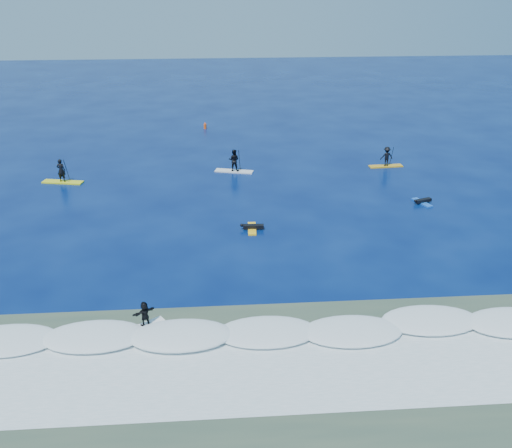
{
  "coord_description": "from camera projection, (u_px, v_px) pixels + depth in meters",
  "views": [
    {
      "loc": [
        -1.16,
        -32.34,
        15.77
      ],
      "look_at": [
        1.34,
        1.22,
        0.6
      ],
      "focal_mm": 40.0,
      "sensor_mm": 36.0,
      "label": 1
    }
  ],
  "objects": [
    {
      "name": "ground",
      "position": [
        236.0,
        241.0,
        35.96
      ],
      "size": [
        160.0,
        160.0,
        0.0
      ],
      "primitive_type": "plane",
      "color": "#031246",
      "rests_on": "ground"
    },
    {
      "name": "shallow_water",
      "position": [
        251.0,
        391.0,
        23.23
      ],
      "size": [
        90.0,
        13.0,
        0.01
      ],
      "primitive_type": "cube",
      "color": "#374B3C",
      "rests_on": "ground"
    },
    {
      "name": "breaking_wave",
      "position": [
        245.0,
        334.0,
        26.87
      ],
      "size": [
        40.0,
        6.0,
        0.3
      ],
      "primitive_type": "cube",
      "color": "white",
      "rests_on": "ground"
    },
    {
      "name": "whitewater",
      "position": [
        249.0,
        375.0,
        24.14
      ],
      "size": [
        34.0,
        5.0,
        0.02
      ],
      "primitive_type": "cube",
      "color": "silver",
      "rests_on": "ground"
    },
    {
      "name": "sup_paddler_left",
      "position": [
        62.0,
        174.0,
        45.48
      ],
      "size": [
        3.35,
        1.46,
        2.28
      ],
      "rotation": [
        0.0,
        0.0,
        -0.2
      ],
      "color": "yellow",
      "rests_on": "ground"
    },
    {
      "name": "sup_paddler_center",
      "position": [
        234.0,
        162.0,
        47.86
      ],
      "size": [
        3.31,
        1.6,
        2.26
      ],
      "rotation": [
        0.0,
        0.0,
        -0.26
      ],
      "color": "white",
      "rests_on": "ground"
    },
    {
      "name": "sup_paddler_right",
      "position": [
        386.0,
        158.0,
        49.12
      ],
      "size": [
        2.96,
        0.94,
        2.04
      ],
      "rotation": [
        0.0,
        0.0,
        0.07
      ],
      "color": "gold",
      "rests_on": "ground"
    },
    {
      "name": "prone_paddler_near",
      "position": [
        252.0,
        227.0,
        37.54
      ],
      "size": [
        1.57,
        1.99,
        0.41
      ],
      "rotation": [
        0.0,
        0.0,
        1.52
      ],
      "color": "yellow",
      "rests_on": "ground"
    },
    {
      "name": "prone_paddler_far",
      "position": [
        422.0,
        201.0,
        41.72
      ],
      "size": [
        1.46,
        1.93,
        0.39
      ],
      "rotation": [
        0.0,
        0.0,
        1.91
      ],
      "color": "blue",
      "rests_on": "ground"
    },
    {
      "name": "wave_surfer",
      "position": [
        145.0,
        315.0,
        26.91
      ],
      "size": [
        1.82,
        1.45,
        1.34
      ],
      "rotation": [
        0.0,
        0.0,
        0.59
      ],
      "color": "white",
      "rests_on": "breaking_wave"
    },
    {
      "name": "marker_buoy",
      "position": [
        205.0,
        126.0,
        60.94
      ],
      "size": [
        0.31,
        0.31,
        0.75
      ],
      "rotation": [
        0.0,
        0.0,
        -0.18
      ],
      "color": "#EB4C14",
      "rests_on": "ground"
    }
  ]
}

